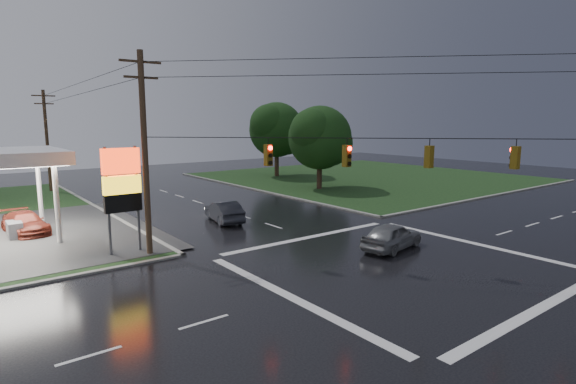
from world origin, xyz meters
TOP-DOWN VIEW (x-y plane):
  - ground at (0.00, 0.00)m, footprint 120.00×120.00m
  - grass_ne at (26.00, 26.00)m, footprint 36.00×36.00m
  - pylon_sign at (-10.50, 10.50)m, footprint 2.00×0.35m
  - utility_pole_nw at (-9.50, 9.50)m, footprint 2.20×0.32m
  - utility_pole_n at (-9.50, 38.00)m, footprint 2.20×0.32m
  - traffic_signals at (0.02, -0.02)m, footprint 26.87×26.87m
  - tree_ne_near at (14.14, 21.99)m, footprint 7.99×6.80m
  - tree_ne_far at (17.15, 33.99)m, footprint 8.46×7.20m
  - car_north at (-2.14, 14.25)m, footprint 2.52×4.97m
  - car_crossing at (2.06, 2.07)m, footprint 4.83×2.65m
  - car_pump at (-14.28, 19.08)m, footprint 2.71×5.16m

SIDE VIEW (x-z plane):
  - ground at x=0.00m, z-range 0.00..0.00m
  - grass_ne at x=26.00m, z-range 0.00..0.08m
  - car_pump at x=-14.28m, z-range 0.00..1.43m
  - car_crossing at x=2.06m, z-range 0.00..1.56m
  - car_north at x=-2.14m, z-range 0.00..1.56m
  - pylon_sign at x=-10.50m, z-range 1.01..7.01m
  - utility_pole_n at x=-9.50m, z-range 0.22..10.72m
  - tree_ne_near at x=14.14m, z-range 1.07..10.05m
  - utility_pole_nw at x=-9.50m, z-range 0.22..11.22m
  - tree_ne_far at x=17.15m, z-range 1.28..11.08m
  - traffic_signals at x=0.02m, z-range 5.75..7.22m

